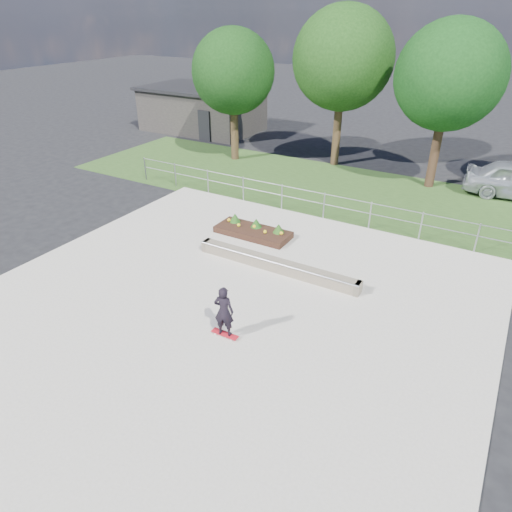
% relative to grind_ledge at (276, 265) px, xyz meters
% --- Properties ---
extents(ground, '(120.00, 120.00, 0.00)m').
position_rel_grind_ledge_xyz_m(ground, '(-0.33, -2.61, -0.26)').
color(ground, black).
rests_on(ground, ground).
extents(grass_verge, '(30.00, 8.00, 0.02)m').
position_rel_grind_ledge_xyz_m(grass_verge, '(-0.33, 8.39, -0.25)').
color(grass_verge, '#29461C').
rests_on(grass_verge, ground).
extents(concrete_slab, '(15.00, 15.00, 0.06)m').
position_rel_grind_ledge_xyz_m(concrete_slab, '(-0.33, -2.61, -0.23)').
color(concrete_slab, '#AFA89B').
rests_on(concrete_slab, ground).
extents(fence, '(20.06, 0.06, 1.20)m').
position_rel_grind_ledge_xyz_m(fence, '(-0.33, 4.89, 0.51)').
color(fence, gray).
rests_on(fence, ground).
extents(building, '(8.40, 5.40, 3.00)m').
position_rel_grind_ledge_xyz_m(building, '(-14.33, 15.38, 1.25)').
color(building, '#292624').
rests_on(building, ground).
extents(tree_far_left, '(4.55, 4.55, 7.15)m').
position_rel_grind_ledge_xyz_m(tree_far_left, '(-8.33, 10.39, 4.59)').
color(tree_far_left, '#352415').
rests_on(tree_far_left, ground).
extents(tree_mid_left, '(5.25, 5.25, 8.25)m').
position_rel_grind_ledge_xyz_m(tree_mid_left, '(-2.83, 12.39, 5.34)').
color(tree_mid_left, '#332214').
rests_on(tree_mid_left, ground).
extents(tree_mid_right, '(4.90, 4.90, 7.70)m').
position_rel_grind_ledge_xyz_m(tree_mid_right, '(2.67, 11.39, 4.97)').
color(tree_mid_right, '#301D13').
rests_on(tree_mid_right, ground).
extents(grind_ledge, '(6.00, 0.44, 0.43)m').
position_rel_grind_ledge_xyz_m(grind_ledge, '(0.00, 0.00, 0.00)').
color(grind_ledge, '#695D4D').
rests_on(grind_ledge, concrete_slab).
extents(planter_bed, '(3.00, 1.20, 0.61)m').
position_rel_grind_ledge_xyz_m(planter_bed, '(-2.07, 2.01, -0.02)').
color(planter_bed, black).
rests_on(planter_bed, concrete_slab).
extents(skateboarder, '(0.80, 0.48, 1.58)m').
position_rel_grind_ledge_xyz_m(skateboarder, '(0.48, -3.85, 0.62)').
color(skateboarder, white).
rests_on(skateboarder, concrete_slab).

